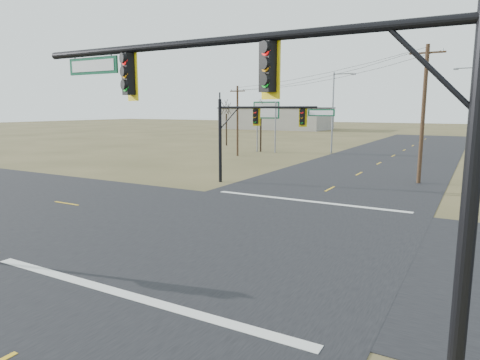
# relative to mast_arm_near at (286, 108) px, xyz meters

# --- Properties ---
(ground) EXTENTS (320.00, 320.00, 0.00)m
(ground) POSITION_rel_mast_arm_near_xyz_m (-5.15, 7.79, -5.51)
(ground) COLOR brown
(ground) RESTS_ON ground
(road_ew) EXTENTS (160.00, 14.00, 0.02)m
(road_ew) POSITION_rel_mast_arm_near_xyz_m (-5.15, 7.79, -5.50)
(road_ew) COLOR black
(road_ew) RESTS_ON ground
(road_ns) EXTENTS (14.00, 160.00, 0.02)m
(road_ns) POSITION_rel_mast_arm_near_xyz_m (-5.15, 7.79, -5.50)
(road_ns) COLOR black
(road_ns) RESTS_ON ground
(stop_bar_near) EXTENTS (12.00, 0.40, 0.01)m
(stop_bar_near) POSITION_rel_mast_arm_near_xyz_m (-5.15, 0.29, -5.48)
(stop_bar_near) COLOR silver
(stop_bar_near) RESTS_ON road_ns
(stop_bar_far) EXTENTS (12.00, 0.40, 0.01)m
(stop_bar_far) POSITION_rel_mast_arm_near_xyz_m (-5.15, 15.29, -5.48)
(stop_bar_far) COLOR silver
(stop_bar_far) RESTS_ON road_ns
(mast_arm_near) EXTENTS (11.00, 0.58, 7.59)m
(mast_arm_near) POSITION_rel_mast_arm_near_xyz_m (0.00, 0.00, 0.00)
(mast_arm_near) COLOR black
(mast_arm_near) RESTS_ON ground
(mast_arm_far) EXTENTS (8.82, 0.52, 6.18)m
(mast_arm_far) POSITION_rel_mast_arm_near_xyz_m (-10.11, 18.67, -1.02)
(mast_arm_far) COLOR black
(mast_arm_far) RESTS_ON ground
(utility_pole_near) EXTENTS (2.45, 0.29, 10.00)m
(utility_pole_near) POSITION_rel_mast_arm_near_xyz_m (-0.14, 25.35, -0.33)
(utility_pole_near) COLOR #45311D
(utility_pole_near) RESTS_ON ground
(utility_pole_far) EXTENTS (1.98, 0.23, 8.07)m
(utility_pole_far) POSITION_rel_mast_arm_near_xyz_m (-21.14, 34.93, -1.27)
(utility_pole_far) COLOR #45311D
(utility_pole_far) RESTS_ON ground
(highway_sign) EXTENTS (3.36, 0.62, 6.36)m
(highway_sign) POSITION_rel_mast_arm_near_xyz_m (-20.20, 40.61, -1.03)
(highway_sign) COLOR gray
(highway_sign) RESTS_ON ground
(streetlight_b) EXTENTS (3.04, 0.40, 10.86)m
(streetlight_b) POSITION_rel_mast_arm_near_xyz_m (2.45, 55.21, 0.59)
(streetlight_b) COLOR gray
(streetlight_b) RESTS_ON ground
(streetlight_c) EXTENTS (2.74, 0.34, 9.80)m
(streetlight_c) POSITION_rel_mast_arm_near_xyz_m (-12.22, 43.18, -0.01)
(streetlight_c) COLOR gray
(streetlight_c) RESTS_ON ground
(bare_tree_a) EXTENTS (3.36, 3.36, 7.04)m
(bare_tree_a) POSITION_rel_mast_arm_near_xyz_m (-21.10, 40.87, 0.06)
(bare_tree_a) COLOR black
(bare_tree_a) RESTS_ON ground
(bare_tree_b) EXTENTS (3.34, 3.34, 7.24)m
(bare_tree_b) POSITION_rel_mast_arm_near_xyz_m (-29.74, 46.63, 0.28)
(bare_tree_b) COLOR black
(bare_tree_b) RESTS_ON ground
(warehouse_left) EXTENTS (28.00, 14.00, 5.50)m
(warehouse_left) POSITION_rel_mast_arm_near_xyz_m (-45.15, 97.79, -2.76)
(warehouse_left) COLOR gray
(warehouse_left) RESTS_ON ground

